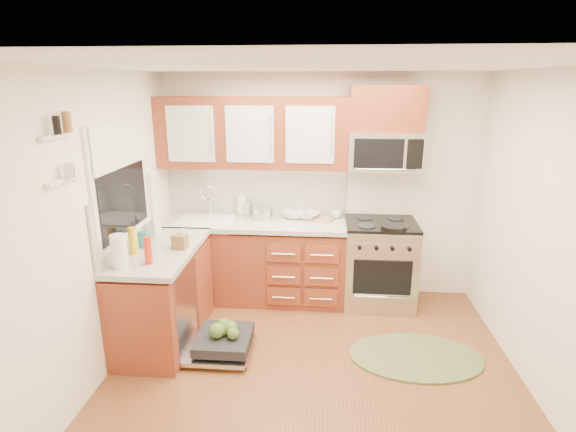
# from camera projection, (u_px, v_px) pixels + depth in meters

# --- Properties ---
(floor) EXTENTS (3.50, 3.50, 0.00)m
(floor) POSITION_uv_depth(u_px,v_px,m) (313.00, 378.00, 3.78)
(floor) COLOR brown
(floor) RESTS_ON ground
(ceiling) EXTENTS (3.50, 3.50, 0.00)m
(ceiling) POSITION_uv_depth(u_px,v_px,m) (319.00, 66.00, 3.07)
(ceiling) COLOR white
(ceiling) RESTS_ON ground
(wall_back) EXTENTS (3.50, 0.04, 2.50)m
(wall_back) POSITION_uv_depth(u_px,v_px,m) (319.00, 187.00, 5.09)
(wall_back) COLOR white
(wall_back) RESTS_ON ground
(wall_front) EXTENTS (3.50, 0.04, 2.50)m
(wall_front) POSITION_uv_depth(u_px,v_px,m) (304.00, 386.00, 1.75)
(wall_front) COLOR white
(wall_front) RESTS_ON ground
(wall_left) EXTENTS (0.04, 3.50, 2.50)m
(wall_left) POSITION_uv_depth(u_px,v_px,m) (95.00, 232.00, 3.56)
(wall_left) COLOR white
(wall_left) RESTS_ON ground
(wall_right) EXTENTS (0.04, 3.50, 2.50)m
(wall_right) POSITION_uv_depth(u_px,v_px,m) (555.00, 245.00, 3.28)
(wall_right) COLOR white
(wall_right) RESTS_ON ground
(base_cabinet_back) EXTENTS (2.05, 0.60, 0.85)m
(base_cabinet_back) POSITION_uv_depth(u_px,v_px,m) (254.00, 263.00, 5.10)
(base_cabinet_back) COLOR maroon
(base_cabinet_back) RESTS_ON ground
(base_cabinet_left) EXTENTS (0.60, 1.25, 0.85)m
(base_cabinet_left) POSITION_uv_depth(u_px,v_px,m) (163.00, 297.00, 4.27)
(base_cabinet_left) COLOR maroon
(base_cabinet_left) RESTS_ON ground
(countertop_back) EXTENTS (2.07, 0.64, 0.05)m
(countertop_back) POSITION_uv_depth(u_px,v_px,m) (252.00, 223.00, 4.96)
(countertop_back) COLOR #BBB5AB
(countertop_back) RESTS_ON base_cabinet_back
(countertop_left) EXTENTS (0.64, 1.27, 0.05)m
(countertop_left) POSITION_uv_depth(u_px,v_px,m) (160.00, 251.00, 4.14)
(countertop_left) COLOR #BBB5AB
(countertop_left) RESTS_ON base_cabinet_left
(backsplash_back) EXTENTS (2.05, 0.02, 0.57)m
(backsplash_back) POSITION_uv_depth(u_px,v_px,m) (256.00, 190.00, 5.15)
(backsplash_back) COLOR #B1AA9E
(backsplash_back) RESTS_ON ground
(backsplash_left) EXTENTS (0.02, 1.25, 0.57)m
(backsplash_left) POSITION_uv_depth(u_px,v_px,m) (126.00, 218.00, 4.07)
(backsplash_left) COLOR #B1AA9E
(backsplash_left) RESTS_ON ground
(upper_cabinets) EXTENTS (2.05, 0.35, 0.75)m
(upper_cabinets) POSITION_uv_depth(u_px,v_px,m) (252.00, 133.00, 4.81)
(upper_cabinets) COLOR maroon
(upper_cabinets) RESTS_ON ground
(cabinet_over_mw) EXTENTS (0.76, 0.35, 0.47)m
(cabinet_over_mw) POSITION_uv_depth(u_px,v_px,m) (387.00, 108.00, 4.62)
(cabinet_over_mw) COLOR maroon
(cabinet_over_mw) RESTS_ON ground
(range) EXTENTS (0.76, 0.64, 0.95)m
(range) POSITION_uv_depth(u_px,v_px,m) (379.00, 263.00, 4.95)
(range) COLOR silver
(range) RESTS_ON ground
(microwave) EXTENTS (0.76, 0.38, 0.40)m
(microwave) POSITION_uv_depth(u_px,v_px,m) (384.00, 151.00, 4.72)
(microwave) COLOR silver
(microwave) RESTS_ON ground
(sink) EXTENTS (0.62, 0.50, 0.26)m
(sink) POSITION_uv_depth(u_px,v_px,m) (206.00, 231.00, 5.01)
(sink) COLOR white
(sink) RESTS_ON ground
(dishwasher) EXTENTS (0.70, 0.60, 0.20)m
(dishwasher) POSITION_uv_depth(u_px,v_px,m) (220.00, 343.00, 4.10)
(dishwasher) COLOR silver
(dishwasher) RESTS_ON ground
(window) EXTENTS (0.03, 1.05, 1.05)m
(window) POSITION_uv_depth(u_px,v_px,m) (120.00, 182.00, 3.95)
(window) COLOR white
(window) RESTS_ON ground
(window_blind) EXTENTS (0.02, 0.96, 0.40)m
(window_blind) POSITION_uv_depth(u_px,v_px,m) (119.00, 144.00, 3.86)
(window_blind) COLOR white
(window_blind) RESTS_ON ground
(shelf_upper) EXTENTS (0.04, 0.40, 0.03)m
(shelf_upper) POSITION_uv_depth(u_px,v_px,m) (59.00, 135.00, 3.00)
(shelf_upper) COLOR white
(shelf_upper) RESTS_ON ground
(shelf_lower) EXTENTS (0.04, 0.40, 0.03)m
(shelf_lower) POSITION_uv_depth(u_px,v_px,m) (65.00, 180.00, 3.08)
(shelf_lower) COLOR white
(shelf_lower) RESTS_ON ground
(rug) EXTENTS (1.26, 0.88, 0.02)m
(rug) POSITION_uv_depth(u_px,v_px,m) (415.00, 357.00, 4.06)
(rug) COLOR #60683B
(rug) RESTS_ON ground
(skillet) EXTENTS (0.28, 0.28, 0.05)m
(skillet) POSITION_uv_depth(u_px,v_px,m) (393.00, 228.00, 4.57)
(skillet) COLOR black
(skillet) RESTS_ON range
(stock_pot) EXTENTS (0.24, 0.24, 0.13)m
(stock_pot) POSITION_uv_depth(u_px,v_px,m) (263.00, 213.00, 5.01)
(stock_pot) COLOR silver
(stock_pot) RESTS_ON countertop_back
(cutting_board) EXTENTS (0.33, 0.28, 0.02)m
(cutting_board) POSITION_uv_depth(u_px,v_px,m) (320.00, 219.00, 4.99)
(cutting_board) COLOR tan
(cutting_board) RESTS_ON countertop_back
(canister) EXTENTS (0.12, 0.12, 0.17)m
(canister) POSITION_uv_depth(u_px,v_px,m) (247.00, 208.00, 5.13)
(canister) COLOR silver
(canister) RESTS_ON countertop_back
(paper_towel_roll) EXTENTS (0.16, 0.16, 0.28)m
(paper_towel_roll) POSITION_uv_depth(u_px,v_px,m) (119.00, 251.00, 3.66)
(paper_towel_roll) COLOR white
(paper_towel_roll) RESTS_ON countertop_left
(mustard_bottle) EXTENTS (0.10, 0.10, 0.24)m
(mustard_bottle) POSITION_uv_depth(u_px,v_px,m) (133.00, 241.00, 3.98)
(mustard_bottle) COLOR yellow
(mustard_bottle) RESTS_ON countertop_left
(red_bottle) EXTENTS (0.06, 0.06, 0.24)m
(red_bottle) POSITION_uv_depth(u_px,v_px,m) (148.00, 250.00, 3.75)
(red_bottle) COLOR red
(red_bottle) RESTS_ON countertop_left
(wooden_box) EXTENTS (0.15, 0.12, 0.13)m
(wooden_box) POSITION_uv_depth(u_px,v_px,m) (180.00, 242.00, 4.11)
(wooden_box) COLOR brown
(wooden_box) RESTS_ON countertop_left
(blue_carton) EXTENTS (0.09, 0.06, 0.15)m
(blue_carton) POSITION_uv_depth(u_px,v_px,m) (143.00, 240.00, 4.14)
(blue_carton) COLOR teal
(blue_carton) RESTS_ON countertop_left
(bowl_a) EXTENTS (0.37, 0.37, 0.07)m
(bowl_a) POSITION_uv_depth(u_px,v_px,m) (306.00, 215.00, 5.04)
(bowl_a) COLOR #999999
(bowl_a) RESTS_ON countertop_back
(bowl_b) EXTENTS (0.27, 0.27, 0.08)m
(bowl_b) POSITION_uv_depth(u_px,v_px,m) (295.00, 214.00, 5.05)
(bowl_b) COLOR #999999
(bowl_b) RESTS_ON countertop_back
(cup) EXTENTS (0.15, 0.15, 0.11)m
(cup) POSITION_uv_depth(u_px,v_px,m) (336.00, 213.00, 5.06)
(cup) COLOR #999999
(cup) RESTS_ON countertop_back
(soap_bottle_a) EXTENTS (0.16, 0.16, 0.32)m
(soap_bottle_a) POSITION_uv_depth(u_px,v_px,m) (241.00, 201.00, 5.15)
(soap_bottle_a) COLOR #999999
(soap_bottle_a) RESTS_ON countertop_back
(soap_bottle_b) EXTENTS (0.12, 0.12, 0.21)m
(soap_bottle_b) POSITION_uv_depth(u_px,v_px,m) (154.00, 225.00, 4.46)
(soap_bottle_b) COLOR #999999
(soap_bottle_b) RESTS_ON countertop_left
(soap_bottle_c) EXTENTS (0.15, 0.15, 0.17)m
(soap_bottle_c) POSITION_uv_depth(u_px,v_px,m) (182.00, 238.00, 4.17)
(soap_bottle_c) COLOR #999999
(soap_bottle_c) RESTS_ON countertop_left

